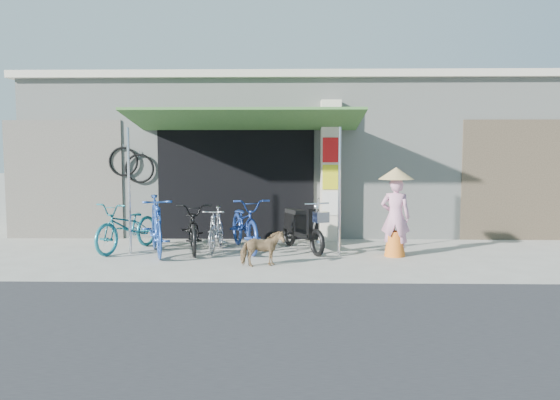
{
  "coord_description": "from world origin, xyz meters",
  "views": [
    {
      "loc": [
        0.03,
        -9.28,
        1.9
      ],
      "look_at": [
        -0.2,
        1.0,
        1.0
      ],
      "focal_mm": 35.0,
      "sensor_mm": 36.0,
      "label": 1
    }
  ],
  "objects_px": {
    "bike_silver": "(216,229)",
    "moped": "(302,228)",
    "nun": "(395,212)",
    "bike_teal": "(128,226)",
    "bike_black": "(193,227)",
    "street_dog": "(262,249)",
    "bike_blue": "(156,225)",
    "bike_navy": "(245,224)"
  },
  "relations": [
    {
      "from": "bike_teal",
      "to": "bike_silver",
      "type": "bearing_deg",
      "value": 18.47
    },
    {
      "from": "bike_silver",
      "to": "moped",
      "type": "xyz_separation_m",
      "value": [
        1.63,
        0.2,
        0.01
      ]
    },
    {
      "from": "moped",
      "to": "nun",
      "type": "relative_size",
      "value": 1.0
    },
    {
      "from": "bike_blue",
      "to": "moped",
      "type": "xyz_separation_m",
      "value": [
        2.71,
        0.48,
        -0.1
      ]
    },
    {
      "from": "bike_black",
      "to": "moped",
      "type": "height_order",
      "value": "moped"
    },
    {
      "from": "bike_teal",
      "to": "bike_navy",
      "type": "xyz_separation_m",
      "value": [
        2.25,
        0.14,
        0.04
      ]
    },
    {
      "from": "bike_black",
      "to": "bike_navy",
      "type": "height_order",
      "value": "bike_navy"
    },
    {
      "from": "street_dog",
      "to": "moped",
      "type": "distance_m",
      "value": 1.66
    },
    {
      "from": "bike_silver",
      "to": "bike_navy",
      "type": "height_order",
      "value": "bike_navy"
    },
    {
      "from": "bike_teal",
      "to": "street_dog",
      "type": "height_order",
      "value": "bike_teal"
    },
    {
      "from": "bike_black",
      "to": "street_dog",
      "type": "xyz_separation_m",
      "value": [
        1.39,
        -1.33,
        -0.18
      ]
    },
    {
      "from": "bike_navy",
      "to": "street_dog",
      "type": "height_order",
      "value": "bike_navy"
    },
    {
      "from": "bike_silver",
      "to": "street_dog",
      "type": "relative_size",
      "value": 2.04
    },
    {
      "from": "bike_navy",
      "to": "street_dog",
      "type": "relative_size",
      "value": 2.76
    },
    {
      "from": "bike_black",
      "to": "nun",
      "type": "distance_m",
      "value": 3.81
    },
    {
      "from": "street_dog",
      "to": "bike_teal",
      "type": "bearing_deg",
      "value": 45.77
    },
    {
      "from": "bike_teal",
      "to": "nun",
      "type": "xyz_separation_m",
      "value": [
        5.05,
        -0.42,
        0.34
      ]
    },
    {
      "from": "bike_teal",
      "to": "bike_black",
      "type": "distance_m",
      "value": 1.27
    },
    {
      "from": "bike_teal",
      "to": "bike_silver",
      "type": "height_order",
      "value": "bike_teal"
    },
    {
      "from": "bike_teal",
      "to": "street_dog",
      "type": "bearing_deg",
      "value": -6.27
    },
    {
      "from": "bike_teal",
      "to": "moped",
      "type": "xyz_separation_m",
      "value": [
        3.35,
        0.12,
        -0.03
      ]
    },
    {
      "from": "nun",
      "to": "bike_blue",
      "type": "bearing_deg",
      "value": 13.07
    },
    {
      "from": "bike_silver",
      "to": "nun",
      "type": "xyz_separation_m",
      "value": [
        3.33,
        -0.34,
        0.38
      ]
    },
    {
      "from": "bike_silver",
      "to": "moped",
      "type": "height_order",
      "value": "moped"
    },
    {
      "from": "bike_silver",
      "to": "moped",
      "type": "bearing_deg",
      "value": 9.23
    },
    {
      "from": "bike_black",
      "to": "street_dog",
      "type": "bearing_deg",
      "value": -56.38
    },
    {
      "from": "moped",
      "to": "nun",
      "type": "distance_m",
      "value": 1.82
    },
    {
      "from": "bike_black",
      "to": "moped",
      "type": "xyz_separation_m",
      "value": [
        2.07,
        0.17,
        -0.03
      ]
    },
    {
      "from": "bike_black",
      "to": "street_dog",
      "type": "distance_m",
      "value": 1.93
    },
    {
      "from": "nun",
      "to": "bike_silver",
      "type": "bearing_deg",
      "value": 8.11
    },
    {
      "from": "bike_teal",
      "to": "bike_black",
      "type": "relative_size",
      "value": 1.0
    },
    {
      "from": "bike_black",
      "to": "nun",
      "type": "relative_size",
      "value": 1.12
    },
    {
      "from": "bike_black",
      "to": "moped",
      "type": "bearing_deg",
      "value": -7.92
    },
    {
      "from": "bike_navy",
      "to": "nun",
      "type": "height_order",
      "value": "nun"
    },
    {
      "from": "bike_navy",
      "to": "bike_silver",
      "type": "bearing_deg",
      "value": -176.03
    },
    {
      "from": "bike_blue",
      "to": "moped",
      "type": "bearing_deg",
      "value": -8.68
    },
    {
      "from": "moped",
      "to": "nun",
      "type": "bearing_deg",
      "value": -42.3
    },
    {
      "from": "street_dog",
      "to": "bike_blue",
      "type": "bearing_deg",
      "value": 46.31
    },
    {
      "from": "bike_blue",
      "to": "nun",
      "type": "xyz_separation_m",
      "value": [
        4.41,
        -0.06,
        0.27
      ]
    },
    {
      "from": "bike_silver",
      "to": "nun",
      "type": "relative_size",
      "value": 0.89
    },
    {
      "from": "bike_black",
      "to": "bike_silver",
      "type": "height_order",
      "value": "bike_black"
    },
    {
      "from": "bike_navy",
      "to": "moped",
      "type": "bearing_deg",
      "value": -19.16
    }
  ]
}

